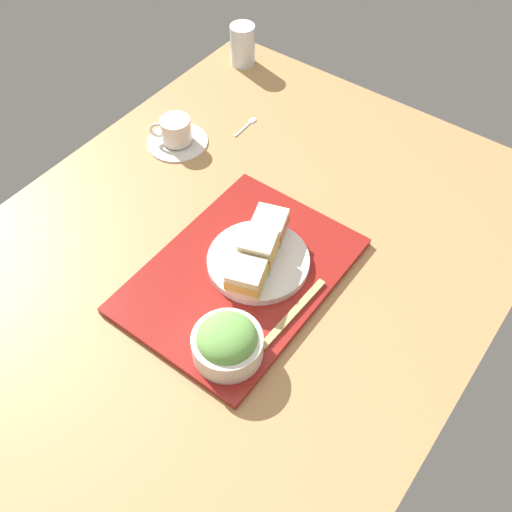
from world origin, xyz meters
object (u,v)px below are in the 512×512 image
at_px(teaspoon, 250,122).
at_px(drinking_glass, 243,45).
at_px(chopsticks_pair, 293,313).
at_px(coffee_cup, 176,134).
at_px(sandwich_far, 270,225).
at_px(sandwich_middle, 258,248).
at_px(sandwich_near, 246,277).
at_px(salad_bowl, 227,342).
at_px(sandwich_plate, 258,261).

bearing_deg(teaspoon, drinking_glass, 41.22).
height_order(chopsticks_pair, coffee_cup, coffee_cup).
distance_m(sandwich_far, teaspoon, 0.40).
relative_size(sandwich_middle, chopsticks_pair, 0.46).
distance_m(sandwich_near, coffee_cup, 0.48).
bearing_deg(salad_bowl, drinking_glass, 35.74).
height_order(salad_bowl, teaspoon, salad_bowl).
xyz_separation_m(sandwich_middle, chopsticks_pair, (-0.06, -0.12, -0.04)).
distance_m(sandwich_plate, chopsticks_pair, 0.14).
distance_m(chopsticks_pair, coffee_cup, 0.56).
bearing_deg(sandwich_plate, drinking_glass, 39.84).
relative_size(salad_bowl, drinking_glass, 1.14).
bearing_deg(drinking_glass, chopsticks_pair, -136.22).
distance_m(chopsticks_pair, teaspoon, 0.58).
xyz_separation_m(salad_bowl, drinking_glass, (0.74, 0.53, 0.00)).
bearing_deg(drinking_glass, coffee_cup, -168.21).
relative_size(sandwich_plate, sandwich_near, 2.37).
xyz_separation_m(sandwich_far, salad_bowl, (-0.26, -0.10, -0.01)).
distance_m(sandwich_far, chopsticks_pair, 0.19).
bearing_deg(sandwich_near, sandwich_far, 17.33).
bearing_deg(coffee_cup, sandwich_near, -122.35).
relative_size(sandwich_plate, salad_bowl, 1.61).
height_order(drinking_glass, teaspoon, drinking_glass).
height_order(salad_bowl, chopsticks_pair, salad_bowl).
distance_m(sandwich_plate, coffee_cup, 0.43).
relative_size(sandwich_near, chopsticks_pair, 0.45).
relative_size(sandwich_near, salad_bowl, 0.68).
bearing_deg(sandwich_middle, sandwich_far, 17.33).
distance_m(sandwich_far, salad_bowl, 0.28).
relative_size(coffee_cup, teaspoon, 1.62).
distance_m(coffee_cup, drinking_glass, 0.37).
bearing_deg(sandwich_near, coffee_cup, 57.65).
distance_m(sandwich_near, sandwich_middle, 0.07).
xyz_separation_m(sandwich_far, teaspoon, (0.29, 0.27, -0.05)).
xyz_separation_m(sandwich_middle, teaspoon, (0.35, 0.29, -0.06)).
distance_m(sandwich_plate, teaspoon, 0.46).
distance_m(coffee_cup, teaspoon, 0.19).
xyz_separation_m(sandwich_plate, coffee_cup, (0.19, 0.38, 0.00)).
xyz_separation_m(sandwich_near, salad_bowl, (-0.13, -0.06, -0.01)).
bearing_deg(sandwich_plate, sandwich_near, -162.67).
xyz_separation_m(sandwich_plate, drinking_glass, (0.55, 0.46, 0.03)).
bearing_deg(teaspoon, salad_bowl, -146.42).
relative_size(sandwich_plate, sandwich_middle, 2.34).
bearing_deg(salad_bowl, sandwich_plate, 21.46).
height_order(salad_bowl, coffee_cup, salad_bowl).
xyz_separation_m(sandwich_middle, salad_bowl, (-0.19, -0.08, -0.01)).
distance_m(salad_bowl, drinking_glass, 0.92).
relative_size(sandwich_far, chopsticks_pair, 0.45).
distance_m(sandwich_near, teaspoon, 0.52).
xyz_separation_m(sandwich_middle, coffee_cup, (0.19, 0.38, -0.04)).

